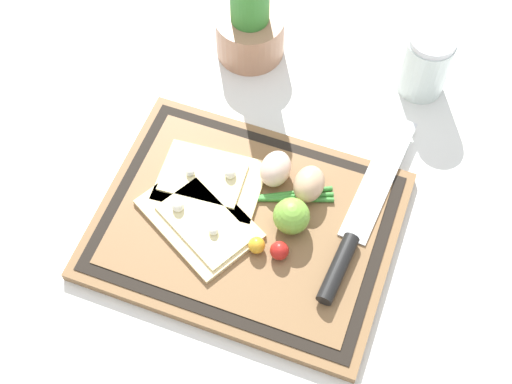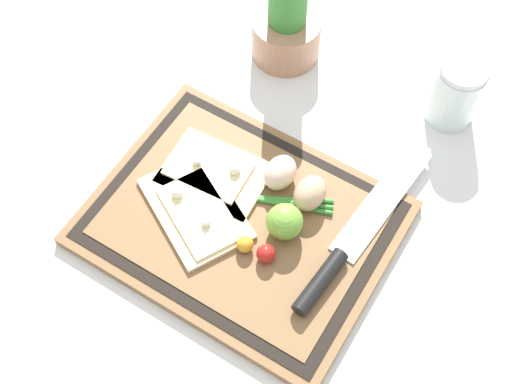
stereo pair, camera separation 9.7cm
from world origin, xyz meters
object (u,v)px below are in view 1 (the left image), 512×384
object	(u,v)px
lime	(291,216)
knife	(353,234)
cherry_tomato_red	(279,251)
cherry_tomato_yellow	(257,245)
sauce_jar	(425,66)
pizza_slice_near	(200,220)
egg_pink	(276,169)
pizza_slice_far	(209,180)
herb_pot	(250,18)
egg_brown	(309,184)

from	to	relation	value
lime	knife	bearing A→B (deg)	7.54
cherry_tomato_red	cherry_tomato_yellow	bearing A→B (deg)	-175.57
knife	sauce_jar	distance (m)	0.30
pizza_slice_near	sauce_jar	xyz separation A→B (m)	(0.23, 0.35, 0.02)
cherry_tomato_yellow	sauce_jar	bearing A→B (deg)	69.06
egg_pink	lime	bearing A→B (deg)	-55.23
knife	pizza_slice_far	bearing A→B (deg)	176.43
egg_pink	sauce_jar	distance (m)	0.29
herb_pot	sauce_jar	size ratio (longest dim) A/B	1.94
pizza_slice_near	lime	bearing A→B (deg)	17.74
pizza_slice_near	egg_pink	xyz separation A→B (m)	(0.07, 0.10, 0.02)
egg_brown	cherry_tomato_yellow	world-z (taller)	egg_brown
lime	cherry_tomato_yellow	size ratio (longest dim) A/B	2.18
herb_pot	sauce_jar	xyz separation A→B (m)	(0.27, 0.02, -0.03)
pizza_slice_near	sauce_jar	world-z (taller)	sauce_jar
egg_pink	cherry_tomato_yellow	xyz separation A→B (m)	(0.01, -0.12, -0.01)
pizza_slice_far	knife	world-z (taller)	pizza_slice_far
pizza_slice_far	knife	size ratio (longest dim) A/B	0.47
pizza_slice_near	egg_brown	xyz separation A→B (m)	(0.12, 0.10, 0.02)
pizza_slice_near	pizza_slice_far	xyz separation A→B (m)	(-0.01, 0.06, 0.00)
egg_pink	herb_pot	world-z (taller)	herb_pot
pizza_slice_far	egg_brown	world-z (taller)	egg_brown
lime	herb_pot	distance (m)	0.33
pizza_slice_far	lime	size ratio (longest dim) A/B	3.04
knife	cherry_tomato_red	xyz separation A→B (m)	(-0.08, -0.06, 0.01)
knife	herb_pot	size ratio (longest dim) A/B	1.52
egg_pink	cherry_tomato_red	bearing A→B (deg)	-68.13
herb_pot	egg_pink	bearing A→B (deg)	-61.52
egg_pink	lime	size ratio (longest dim) A/B	1.10
pizza_slice_near	cherry_tomato_yellow	world-z (taller)	same
egg_brown	pizza_slice_near	bearing A→B (deg)	-142.37
knife	herb_pot	xyz separation A→B (m)	(-0.25, 0.28, 0.05)
pizza_slice_far	egg_pink	xyz separation A→B (m)	(0.08, 0.04, 0.02)
egg_brown	sauce_jar	size ratio (longest dim) A/B	0.50
sauce_jar	cherry_tomato_yellow	bearing A→B (deg)	-110.94
cherry_tomato_red	herb_pot	size ratio (longest dim) A/B	0.12
egg_pink	egg_brown	bearing A→B (deg)	-8.22
cherry_tomato_yellow	herb_pot	bearing A→B (deg)	111.79
pizza_slice_far	knife	xyz separation A→B (m)	(0.21, -0.01, 0.00)
knife	cherry_tomato_yellow	xyz separation A→B (m)	(-0.12, -0.06, 0.00)
pizza_slice_far	egg_pink	distance (m)	0.09
herb_pot	sauce_jar	world-z (taller)	herb_pot
pizza_slice_near	egg_brown	size ratio (longest dim) A/B	3.46
pizza_slice_far	lime	distance (m)	0.13
cherry_tomato_red	knife	bearing A→B (deg)	34.94
lime	sauce_jar	distance (m)	0.33
sauce_jar	egg_brown	bearing A→B (deg)	-111.80
egg_pink	herb_pot	bearing A→B (deg)	118.48
pizza_slice_near	sauce_jar	bearing A→B (deg)	57.14
knife	lime	xyz separation A→B (m)	(-0.08, -0.01, 0.02)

